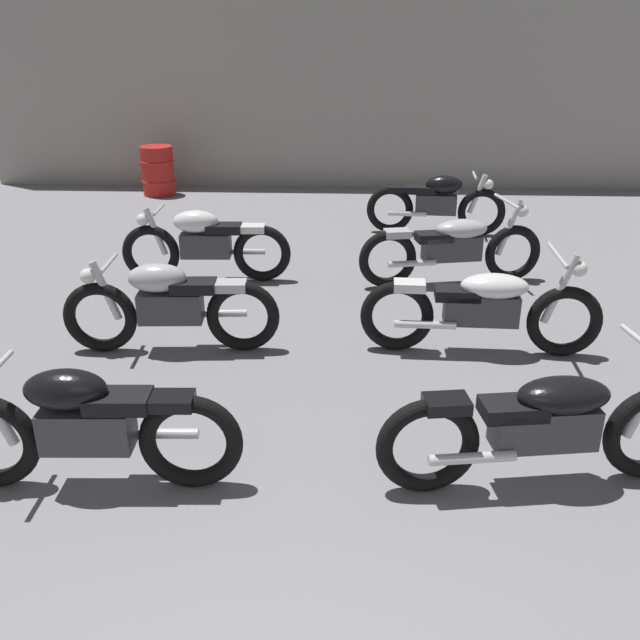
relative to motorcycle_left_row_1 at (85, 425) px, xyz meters
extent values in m
cube|color=#9E998E|center=(1.42, 9.24, 1.34)|extent=(12.84, 0.24, 3.60)
torus|color=black|center=(0.66, 0.03, -0.12)|extent=(0.67, 0.14, 0.67)
cube|color=#38383D|center=(0.01, 0.00, -0.02)|extent=(0.58, 0.26, 0.28)
ellipsoid|color=black|center=(-0.09, -0.01, 0.26)|extent=(0.53, 0.30, 0.26)
cube|color=black|center=(0.23, 0.01, 0.18)|extent=(0.41, 0.26, 0.10)
cube|color=black|center=(0.56, 0.02, 0.18)|extent=(0.29, 0.21, 0.08)
cylinder|color=silver|center=(0.40, 0.14, -0.14)|extent=(0.55, 0.09, 0.07)
torus|color=black|center=(-0.61, 2.01, -0.12)|extent=(0.68, 0.15, 0.67)
torus|color=black|center=(0.69, 2.09, -0.12)|extent=(0.68, 0.15, 0.67)
cylinder|color=silver|center=(-0.53, 2.02, 0.14)|extent=(0.25, 0.08, 0.56)
cube|color=#38383D|center=(0.04, 2.05, -0.02)|extent=(0.59, 0.27, 0.28)
ellipsoid|color=#B7B7BC|center=(-0.06, 2.05, 0.26)|extent=(0.54, 0.31, 0.26)
cube|color=black|center=(0.26, 2.07, 0.18)|extent=(0.41, 0.26, 0.10)
cube|color=#B7B7BC|center=(0.59, 2.09, 0.18)|extent=(0.29, 0.22, 0.08)
cylinder|color=silver|center=(-0.47, 2.02, 0.40)|extent=(0.06, 0.48, 0.04)
sphere|color=white|center=(-0.67, 2.01, 0.28)|extent=(0.14, 0.14, 0.14)
cylinder|color=silver|center=(0.43, 2.21, -0.14)|extent=(0.55, 0.10, 0.07)
torus|color=black|center=(-0.67, 3.94, -0.12)|extent=(0.67, 0.14, 0.67)
torus|color=black|center=(0.63, 3.99, -0.12)|extent=(0.67, 0.14, 0.67)
cylinder|color=silver|center=(-0.59, 3.94, 0.14)|extent=(0.25, 0.08, 0.56)
cube|color=#38383D|center=(-0.02, 3.96, -0.02)|extent=(0.58, 0.26, 0.28)
ellipsoid|color=white|center=(-0.12, 3.96, 0.26)|extent=(0.53, 0.30, 0.26)
cube|color=black|center=(0.20, 3.97, 0.18)|extent=(0.41, 0.26, 0.10)
cube|color=white|center=(0.53, 3.99, 0.18)|extent=(0.29, 0.21, 0.08)
cylinder|color=silver|center=(-0.53, 3.95, 0.40)|extent=(0.05, 0.48, 0.04)
sphere|color=white|center=(-0.73, 3.94, 0.28)|extent=(0.14, 0.14, 0.14)
cylinder|color=silver|center=(0.38, 4.11, -0.14)|extent=(0.55, 0.09, 0.07)
torus|color=black|center=(2.17, 0.05, -0.12)|extent=(0.68, 0.21, 0.67)
cube|color=#38383D|center=(2.91, 0.16, -0.02)|extent=(0.69, 0.33, 0.28)
ellipsoid|color=black|center=(3.01, 0.17, 0.20)|extent=(0.64, 0.40, 0.22)
cube|color=black|center=(2.69, 0.13, 0.12)|extent=(0.43, 0.30, 0.10)
cube|color=black|center=(2.27, 0.06, 0.18)|extent=(0.31, 0.24, 0.08)
cylinder|color=silver|center=(2.43, -0.04, -0.14)|extent=(0.55, 0.15, 0.07)
torus|color=black|center=(3.59, 2.11, -0.12)|extent=(0.67, 0.14, 0.67)
torus|color=black|center=(2.09, 2.17, -0.12)|extent=(0.67, 0.14, 0.67)
cylinder|color=silver|center=(3.51, 2.11, 0.19)|extent=(0.28, 0.08, 0.66)
cube|color=#38383D|center=(2.84, 2.14, -0.02)|extent=(0.67, 0.26, 0.28)
ellipsoid|color=white|center=(2.94, 2.13, 0.20)|extent=(0.61, 0.34, 0.22)
cube|color=black|center=(2.62, 2.15, 0.12)|extent=(0.41, 0.25, 0.10)
cube|color=white|center=(2.19, 2.16, 0.18)|extent=(0.29, 0.21, 0.08)
cylinder|color=silver|center=(3.45, 2.11, 0.50)|extent=(0.06, 0.68, 0.04)
sphere|color=white|center=(3.65, 2.11, 0.38)|extent=(0.14, 0.14, 0.14)
cylinder|color=silver|center=(2.34, 2.03, -0.14)|extent=(0.55, 0.09, 0.07)
torus|color=black|center=(3.56, 4.13, -0.12)|extent=(0.68, 0.24, 0.67)
torus|color=black|center=(2.08, 3.83, -0.12)|extent=(0.68, 0.24, 0.67)
cylinder|color=silver|center=(3.48, 4.11, 0.19)|extent=(0.28, 0.12, 0.66)
cube|color=#38383D|center=(2.82, 3.98, -0.02)|extent=(0.69, 0.37, 0.28)
ellipsoid|color=#B7B7BC|center=(2.92, 4.00, 0.20)|extent=(0.65, 0.43, 0.22)
cube|color=black|center=(2.60, 3.94, 0.12)|extent=(0.44, 0.31, 0.10)
cube|color=#B7B7BC|center=(2.18, 3.85, 0.18)|extent=(0.31, 0.25, 0.08)
cylinder|color=silver|center=(3.42, 4.10, 0.50)|extent=(0.17, 0.67, 0.04)
sphere|color=white|center=(3.61, 4.14, 0.38)|extent=(0.14, 0.14, 0.14)
cylinder|color=silver|center=(2.36, 3.76, -0.14)|extent=(0.55, 0.18, 0.07)
torus|color=black|center=(3.52, 6.05, -0.12)|extent=(0.68, 0.16, 0.67)
torus|color=black|center=(2.22, 6.14, -0.12)|extent=(0.68, 0.16, 0.67)
cylinder|color=silver|center=(3.44, 6.06, 0.14)|extent=(0.25, 0.09, 0.56)
cube|color=#38383D|center=(2.87, 6.10, -0.02)|extent=(0.59, 0.28, 0.28)
ellipsoid|color=black|center=(2.97, 6.09, 0.26)|extent=(0.54, 0.32, 0.26)
cube|color=black|center=(2.65, 6.11, 0.18)|extent=(0.42, 0.27, 0.10)
cube|color=black|center=(2.32, 6.14, 0.18)|extent=(0.29, 0.22, 0.08)
cylinder|color=silver|center=(3.38, 6.06, 0.40)|extent=(0.07, 0.48, 0.04)
sphere|color=white|center=(3.58, 6.05, 0.28)|extent=(0.14, 0.14, 0.14)
cylinder|color=silver|center=(2.46, 6.00, -0.14)|extent=(0.55, 0.11, 0.07)
cylinder|color=red|center=(-1.75, 8.39, -0.03)|extent=(0.56, 0.56, 0.85)
torus|color=red|center=(-1.75, 8.39, 0.14)|extent=(0.59, 0.59, 0.03)
torus|color=red|center=(-1.75, 8.39, -0.20)|extent=(0.59, 0.59, 0.03)
camera|label=1|loc=(1.65, -3.68, 2.33)|focal=38.79mm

